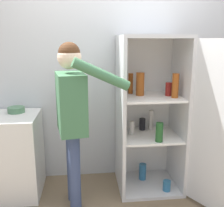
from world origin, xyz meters
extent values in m
cube|color=silver|center=(0.00, 0.98, 1.27)|extent=(7.00, 0.06, 2.55)
cube|color=silver|center=(0.35, 0.61, 0.02)|extent=(0.70, 0.63, 0.04)
cube|color=silver|center=(0.35, 0.61, 1.70)|extent=(0.70, 0.63, 0.04)
cube|color=white|center=(0.35, 0.91, 0.86)|extent=(0.70, 0.03, 1.65)
cube|color=silver|center=(0.02, 0.61, 0.86)|extent=(0.04, 0.63, 1.65)
cube|color=silver|center=(0.69, 0.61, 0.86)|extent=(0.03, 0.63, 1.65)
cube|color=white|center=(0.35, 0.61, 0.62)|extent=(0.63, 0.56, 0.02)
cube|color=white|center=(0.35, 0.61, 1.06)|extent=(0.63, 0.56, 0.02)
cylinder|color=maroon|center=(0.55, 0.60, 1.15)|extent=(0.07, 0.07, 0.14)
cylinder|color=#9E4C19|center=(0.24, 0.65, 1.20)|extent=(0.09, 0.09, 0.25)
cylinder|color=teal|center=(0.52, 0.42, 0.09)|extent=(0.09, 0.09, 0.12)
cylinder|color=black|center=(0.31, 0.78, 0.70)|extent=(0.07, 0.07, 0.14)
cylinder|color=#9E4C19|center=(0.58, 0.49, 1.20)|extent=(0.07, 0.07, 0.26)
cylinder|color=beige|center=(0.41, 0.78, 0.75)|extent=(0.06, 0.06, 0.23)
cylinder|color=beige|center=(0.16, 0.64, 0.71)|extent=(0.06, 0.06, 0.15)
cylinder|color=#9E4C19|center=(0.16, 0.77, 1.19)|extent=(0.05, 0.05, 0.23)
cylinder|color=#1E5123|center=(0.40, 0.40, 0.73)|extent=(0.08, 0.08, 0.20)
cylinder|color=teal|center=(0.31, 0.69, 0.13)|extent=(0.08, 0.08, 0.19)
cylinder|color=#384770|center=(-0.51, 0.43, 0.40)|extent=(0.11, 0.11, 0.80)
cylinder|color=#384770|center=(-0.48, 0.25, 0.40)|extent=(0.11, 0.11, 0.80)
cube|color=#3F724C|center=(-0.49, 0.34, 1.08)|extent=(0.32, 0.48, 0.57)
sphere|color=beige|center=(-0.49, 0.34, 1.51)|extent=(0.22, 0.22, 0.22)
sphere|color=#4C2D19|center=(-0.49, 0.34, 1.55)|extent=(0.20, 0.20, 0.20)
cylinder|color=#3F724C|center=(-0.53, 0.59, 1.05)|extent=(0.09, 0.09, 0.53)
cylinder|color=#3F724C|center=(-0.21, 0.14, 1.37)|extent=(0.53, 0.18, 0.31)
cube|color=white|center=(-1.24, 0.63, 0.45)|extent=(0.75, 0.59, 0.89)
cylinder|color=#517F5B|center=(-1.11, 0.75, 0.92)|extent=(0.18, 0.18, 0.06)
camera|label=1|loc=(-0.36, -2.11, 1.66)|focal=42.00mm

